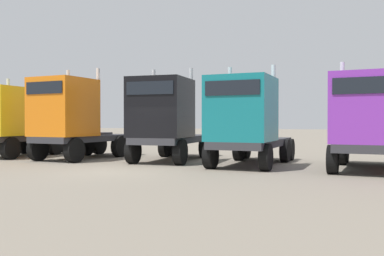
# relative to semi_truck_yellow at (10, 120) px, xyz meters

# --- Properties ---
(ground) EXTENTS (200.00, 200.00, 0.00)m
(ground) POSITION_rel_semi_truck_yellow_xyz_m (8.67, -3.29, -1.93)
(ground) COLOR gray
(semi_truck_yellow) EXTENTS (2.81, 5.86, 4.23)m
(semi_truck_yellow) POSITION_rel_semi_truck_yellow_xyz_m (0.00, 0.00, 0.00)
(semi_truck_yellow) COLOR #333338
(semi_truck_yellow) RESTS_ON ground
(semi_truck_orange) EXTENTS (2.76, 6.01, 4.50)m
(semi_truck_orange) POSITION_rel_semi_truck_yellow_xyz_m (4.01, 0.01, 0.12)
(semi_truck_orange) COLOR #333338
(semi_truck_orange) RESTS_ON ground
(semi_truck_black) EXTENTS (3.14, 6.48, 4.39)m
(semi_truck_black) POSITION_rel_semi_truck_yellow_xyz_m (8.74, 0.81, 0.07)
(semi_truck_black) COLOR #333338
(semi_truck_black) RESTS_ON ground
(semi_truck_teal) EXTENTS (2.56, 6.20, 4.22)m
(semi_truck_teal) POSITION_rel_semi_truck_yellow_xyz_m (12.72, 0.13, -0.03)
(semi_truck_teal) COLOR #333338
(semi_truck_teal) RESTS_ON ground
(semi_truck_purple) EXTENTS (2.71, 5.97, 4.16)m
(semi_truck_purple) POSITION_rel_semi_truck_yellow_xyz_m (17.32, 0.10, -0.09)
(semi_truck_purple) COLOR #333338
(semi_truck_purple) RESTS_ON ground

